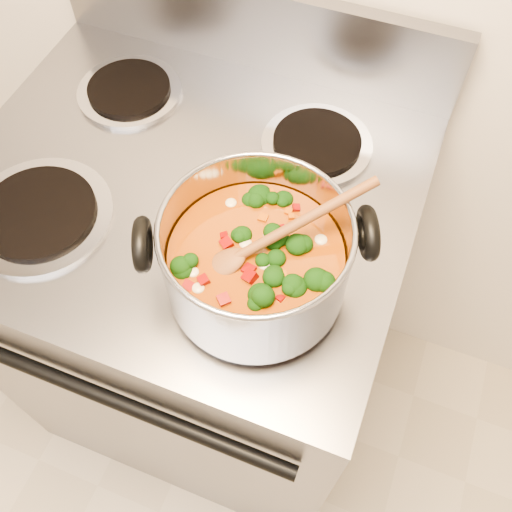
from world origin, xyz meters
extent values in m
cube|color=gray|center=(-0.01, 1.16, 0.46)|extent=(0.77, 0.67, 0.92)
cube|color=gray|center=(-0.01, 1.47, 1.00)|extent=(0.77, 0.03, 0.16)
cylinder|color=black|center=(-0.01, 0.81, 0.80)|extent=(0.65, 0.02, 0.02)
cylinder|color=#A5A5AD|center=(-0.19, 1.01, 0.92)|extent=(0.23, 0.23, 0.01)
cylinder|color=black|center=(-0.19, 1.01, 0.93)|extent=(0.18, 0.18, 0.01)
cylinder|color=#A5A5AD|center=(0.17, 1.01, 0.92)|extent=(0.23, 0.23, 0.01)
cylinder|color=black|center=(0.17, 1.01, 0.93)|extent=(0.18, 0.18, 0.01)
cylinder|color=#A5A5AD|center=(-0.19, 1.31, 0.92)|extent=(0.19, 0.19, 0.01)
cylinder|color=black|center=(-0.19, 1.31, 0.93)|extent=(0.15, 0.15, 0.01)
cylinder|color=#A5A5AD|center=(0.17, 1.31, 0.92)|extent=(0.19, 0.19, 0.01)
cylinder|color=black|center=(0.17, 1.31, 0.93)|extent=(0.15, 0.15, 0.01)
cylinder|color=#A4A4AC|center=(0.18, 1.01, 1.01)|extent=(0.25, 0.25, 0.14)
torus|color=#A4A4AC|center=(0.18, 1.01, 1.07)|extent=(0.25, 0.25, 0.01)
cylinder|color=#89350C|center=(0.18, 1.01, 0.98)|extent=(0.24, 0.24, 0.08)
torus|color=black|center=(0.05, 0.95, 1.05)|extent=(0.05, 0.08, 0.08)
torus|color=black|center=(0.31, 1.07, 1.05)|extent=(0.05, 0.08, 0.08)
ellipsoid|color=black|center=(0.25, 1.04, 1.02)|extent=(0.04, 0.04, 0.03)
ellipsoid|color=black|center=(0.19, 1.08, 1.02)|extent=(0.04, 0.04, 0.03)
ellipsoid|color=black|center=(0.18, 1.07, 1.02)|extent=(0.04, 0.04, 0.03)
ellipsoid|color=black|center=(0.16, 0.93, 1.02)|extent=(0.04, 0.04, 0.03)
ellipsoid|color=black|center=(0.26, 0.97, 1.02)|extent=(0.04, 0.04, 0.03)
ellipsoid|color=black|center=(0.09, 1.02, 1.02)|extent=(0.04, 0.04, 0.03)
ellipsoid|color=black|center=(0.20, 1.02, 1.02)|extent=(0.04, 0.04, 0.03)
ellipsoid|color=black|center=(0.20, 1.03, 1.02)|extent=(0.04, 0.04, 0.03)
ellipsoid|color=black|center=(0.17, 0.92, 1.02)|extent=(0.04, 0.04, 0.03)
ellipsoid|color=black|center=(0.20, 1.04, 1.02)|extent=(0.04, 0.04, 0.03)
ellipsoid|color=black|center=(0.12, 1.06, 1.02)|extent=(0.04, 0.04, 0.03)
ellipsoid|color=maroon|center=(0.09, 0.96, 1.02)|extent=(0.01, 0.01, 0.01)
ellipsoid|color=maroon|center=(0.15, 1.05, 1.02)|extent=(0.01, 0.01, 0.01)
ellipsoid|color=maroon|center=(0.17, 1.10, 1.02)|extent=(0.01, 0.01, 0.01)
ellipsoid|color=maroon|center=(0.19, 1.07, 1.02)|extent=(0.01, 0.01, 0.01)
ellipsoid|color=maroon|center=(0.08, 1.04, 1.02)|extent=(0.01, 0.01, 0.01)
ellipsoid|color=maroon|center=(0.17, 1.09, 1.02)|extent=(0.01, 0.01, 0.01)
ellipsoid|color=maroon|center=(0.16, 0.92, 1.02)|extent=(0.01, 0.01, 0.01)
ellipsoid|color=maroon|center=(0.20, 0.97, 1.02)|extent=(0.01, 0.01, 0.01)
ellipsoid|color=maroon|center=(0.20, 0.92, 1.02)|extent=(0.01, 0.01, 0.01)
ellipsoid|color=maroon|center=(0.26, 0.99, 1.02)|extent=(0.01, 0.01, 0.01)
ellipsoid|color=#A44909|center=(0.10, 1.08, 1.02)|extent=(0.01, 0.01, 0.01)
ellipsoid|color=#A44909|center=(0.12, 0.97, 1.02)|extent=(0.01, 0.01, 0.01)
ellipsoid|color=#A44909|center=(0.14, 1.08, 1.02)|extent=(0.01, 0.01, 0.01)
ellipsoid|color=#A44909|center=(0.23, 0.92, 1.02)|extent=(0.01, 0.01, 0.01)
ellipsoid|color=#A44909|center=(0.12, 1.06, 1.02)|extent=(0.01, 0.01, 0.01)
ellipsoid|color=#A44909|center=(0.15, 1.09, 1.02)|extent=(0.01, 0.01, 0.01)
ellipsoid|color=#A44909|center=(0.26, 1.04, 1.02)|extent=(0.01, 0.01, 0.01)
ellipsoid|color=#A44909|center=(0.21, 0.96, 1.02)|extent=(0.01, 0.01, 0.01)
ellipsoid|color=beige|center=(0.14, 1.09, 1.02)|extent=(0.02, 0.02, 0.01)
ellipsoid|color=beige|center=(0.13, 0.98, 1.02)|extent=(0.02, 0.02, 0.01)
ellipsoid|color=beige|center=(0.15, 1.01, 1.02)|extent=(0.02, 0.02, 0.01)
ellipsoid|color=beige|center=(0.18, 1.00, 1.02)|extent=(0.02, 0.02, 0.01)
ellipsoid|color=beige|center=(0.16, 0.92, 1.02)|extent=(0.02, 0.02, 0.01)
ellipsoid|color=beige|center=(0.09, 0.97, 1.02)|extent=(0.02, 0.02, 0.01)
ellipsoid|color=beige|center=(0.22, 1.04, 1.02)|extent=(0.02, 0.02, 0.01)
ellipsoid|color=brown|center=(0.14, 0.98, 1.02)|extent=(0.08, 0.07, 0.04)
cylinder|color=brown|center=(0.22, 1.05, 1.06)|extent=(0.17, 0.16, 0.09)
ellipsoid|color=black|center=(0.33, 1.10, 0.92)|extent=(0.01, 0.01, 0.01)
ellipsoid|color=black|center=(0.07, 0.85, 0.92)|extent=(0.01, 0.01, 0.01)
camera|label=1|loc=(0.32, 0.64, 1.66)|focal=40.00mm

